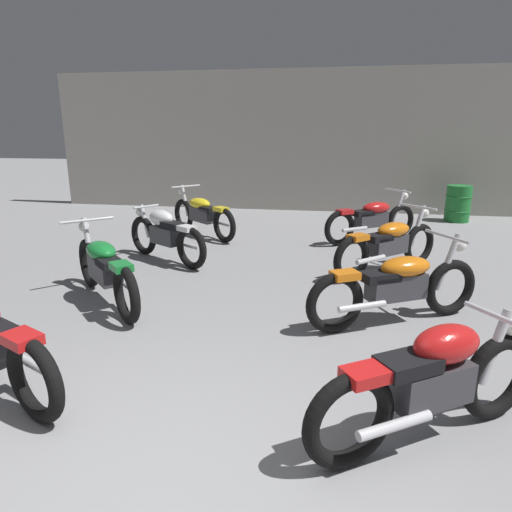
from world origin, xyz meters
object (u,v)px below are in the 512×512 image
motorcycle_right_row_1 (397,285)px  motorcycle_left_row_3 (202,214)px  motorcycle_right_row_2 (389,244)px  motorcycle_left_row_2 (165,234)px  motorcycle_right_row_3 (372,218)px  motorcycle_right_row_0 (432,381)px  motorcycle_left_row_1 (105,268)px  oil_drum (458,204)px

motorcycle_right_row_1 → motorcycle_left_row_3: bearing=131.3°
motorcycle_right_row_2 → motorcycle_left_row_2: bearing=180.0°
motorcycle_right_row_3 → motorcycle_right_row_1: bearing=-89.9°
motorcycle_right_row_2 → motorcycle_right_row_0: bearing=-91.6°
motorcycle_left_row_2 → motorcycle_right_row_3: size_ratio=0.95×
motorcycle_left_row_1 → motorcycle_right_row_2: bearing=27.9°
motorcycle_left_row_1 → motorcycle_left_row_2: size_ratio=0.94×
motorcycle_right_row_1 → motorcycle_right_row_2: size_ratio=1.19×
motorcycle_left_row_1 → motorcycle_right_row_1: size_ratio=0.83×
motorcycle_left_row_1 → motorcycle_right_row_3: size_ratio=0.89×
motorcycle_right_row_2 → motorcycle_left_row_3: bearing=151.1°
motorcycle_left_row_1 → oil_drum: size_ratio=1.90×
motorcycle_left_row_3 → motorcycle_right_row_3: size_ratio=0.96×
motorcycle_left_row_1 → motorcycle_right_row_1: bearing=-0.4°
motorcycle_left_row_2 → motorcycle_right_row_3: 3.97m
motorcycle_left_row_1 → motorcycle_left_row_3: (0.11, 3.82, 0.00)m
motorcycle_left_row_1 → motorcycle_right_row_1: (3.49, -0.03, 0.00)m
motorcycle_left_row_3 → oil_drum: size_ratio=2.03×
motorcycle_right_row_3 → oil_drum: (2.14, 2.42, -0.03)m
motorcycle_left_row_2 → motorcycle_right_row_3: motorcycle_right_row_3 is taller
motorcycle_right_row_1 → motorcycle_right_row_2: 1.93m
motorcycle_right_row_1 → motorcycle_right_row_2: bearing=87.0°
motorcycle_right_row_0 → motorcycle_left_row_3: bearing=119.9°
motorcycle_left_row_2 → motorcycle_right_row_2: bearing=-0.0°
motorcycle_left_row_3 → motorcycle_right_row_0: motorcycle_left_row_3 is taller
motorcycle_right_row_0 → motorcycle_right_row_2: bearing=88.4°
oil_drum → motorcycle_left_row_2: bearing=-141.5°
motorcycle_right_row_0 → motorcycle_right_row_2: (0.11, 3.93, -0.01)m
motorcycle_left_row_3 → oil_drum: (5.51, 2.51, -0.03)m
motorcycle_left_row_3 → oil_drum: bearing=24.5°
motorcycle_left_row_3 → motorcycle_right_row_1: (3.38, -3.85, 0.00)m
motorcycle_right_row_1 → motorcycle_right_row_3: bearing=90.1°
motorcycle_left_row_2 → motorcycle_right_row_0: bearing=-49.0°
motorcycle_left_row_1 → motorcycle_right_row_2: size_ratio=0.98×
motorcycle_left_row_1 → motorcycle_left_row_3: same height
motorcycle_left_row_3 → motorcycle_right_row_0: size_ratio=1.01×
motorcycle_left_row_3 → motorcycle_right_row_3: (3.37, 0.09, 0.00)m
motorcycle_left_row_2 → motorcycle_right_row_2: motorcycle_right_row_2 is taller
motorcycle_right_row_1 → motorcycle_left_row_2: bearing=150.7°
motorcycle_right_row_1 → motorcycle_right_row_2: same height
motorcycle_left_row_3 → motorcycle_right_row_2: 3.97m
motorcycle_right_row_2 → oil_drum: 4.88m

